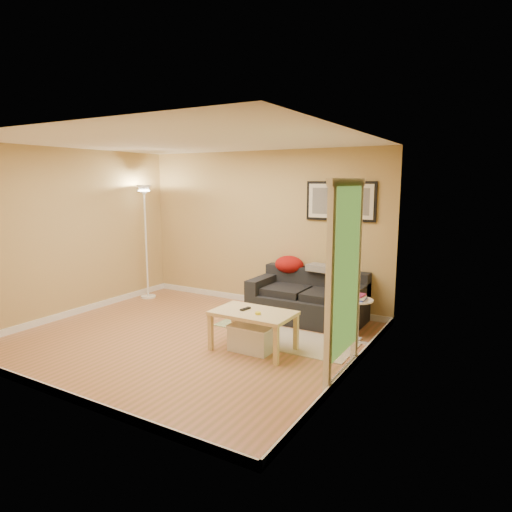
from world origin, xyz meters
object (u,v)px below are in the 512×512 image
at_px(book_stack, 359,297).
at_px(side_table, 357,321).
at_px(sofa, 307,296).
at_px(coffee_table, 253,331).
at_px(floor_lamp, 146,245).
at_px(storage_bin, 253,337).

bearing_deg(book_stack, side_table, 107.75).
xyz_separation_m(sofa, side_table, (0.97, -0.57, -0.08)).
xyz_separation_m(coffee_table, floor_lamp, (-2.97, 1.25, 0.72)).
bearing_deg(sofa, coffee_table, -93.10).
distance_m(side_table, book_stack, 0.33).
relative_size(sofa, floor_lamp, 0.83).
bearing_deg(floor_lamp, coffee_table, -22.86).
xyz_separation_m(sofa, coffee_table, (-0.08, -1.48, -0.12)).
relative_size(coffee_table, book_stack, 4.46).
height_order(coffee_table, side_table, side_table).
xyz_separation_m(sofa, storage_bin, (-0.08, -1.48, -0.21)).
bearing_deg(side_table, coffee_table, -139.13).
distance_m(coffee_table, floor_lamp, 3.31).
distance_m(storage_bin, side_table, 1.40).
bearing_deg(coffee_table, book_stack, 53.05).
height_order(sofa, coffee_table, sofa).
distance_m(sofa, book_stack, 1.17).
bearing_deg(storage_bin, side_table, 40.95).
relative_size(side_table, book_stack, 2.62).
xyz_separation_m(coffee_table, storage_bin, (-0.00, -0.01, -0.08)).
xyz_separation_m(sofa, floor_lamp, (-3.05, -0.22, 0.59)).
xyz_separation_m(storage_bin, floor_lamp, (-2.97, 1.26, 0.80)).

